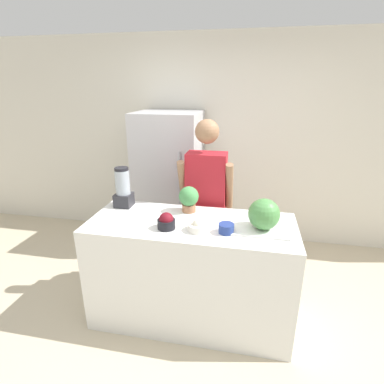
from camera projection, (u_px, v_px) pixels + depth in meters
ground_plane at (183, 345)px, 2.44m from camera, size 14.00×14.00×0.00m
wall_back at (217, 142)px, 3.88m from camera, size 8.00×0.06×2.60m
counter_island at (191, 271)px, 2.61m from camera, size 1.70×0.70×0.94m
refrigerator at (170, 182)px, 3.74m from camera, size 0.75×0.75×1.71m
person at (206, 204)px, 2.95m from camera, size 0.52×0.27×1.71m
cutting_board at (259, 229)px, 2.32m from camera, size 0.44×0.30×0.01m
watermelon at (264, 214)px, 2.27m from camera, size 0.24×0.24×0.24m
bowl_cherries at (166, 222)px, 2.32m from camera, size 0.14×0.14×0.13m
bowl_cream at (198, 226)px, 2.30m from camera, size 0.16×0.16×0.10m
bowl_small_blue at (226, 228)px, 2.26m from camera, size 0.12×0.12×0.07m
blender at (123, 188)px, 2.72m from camera, size 0.15×0.15×0.37m
potted_plant at (189, 198)px, 2.61m from camera, size 0.17×0.17×0.23m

